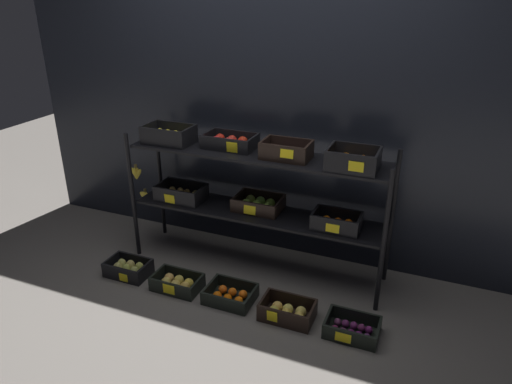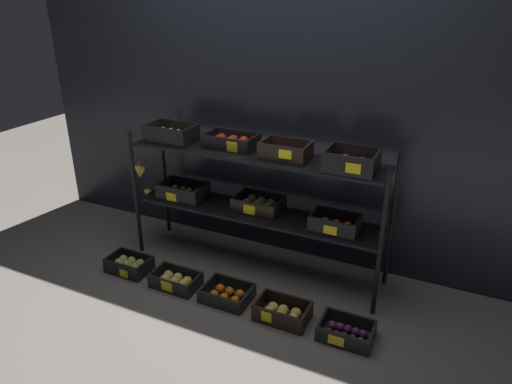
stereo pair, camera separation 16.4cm
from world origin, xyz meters
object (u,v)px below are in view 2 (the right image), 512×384
(crate_ground_tangerine, at_px, (227,295))
(crate_ground_right_apple_gold, at_px, (282,313))
(crate_ground_plum, at_px, (346,332))
(display_rack, at_px, (252,180))
(crate_ground_pear, at_px, (129,265))
(crate_ground_apple_gold, at_px, (176,281))

(crate_ground_tangerine, bearing_deg, crate_ground_right_apple_gold, -4.03)
(crate_ground_plum, bearing_deg, crate_ground_tangerine, 178.16)
(crate_ground_tangerine, distance_m, crate_ground_plum, 0.85)
(display_rack, distance_m, crate_ground_tangerine, 0.83)
(crate_ground_pear, bearing_deg, display_rack, 30.51)
(crate_ground_pear, relative_size, crate_ground_right_apple_gold, 0.92)
(crate_ground_pear, bearing_deg, crate_ground_plum, -0.73)
(crate_ground_apple_gold, relative_size, crate_ground_right_apple_gold, 0.99)
(crate_ground_tangerine, height_order, crate_ground_right_apple_gold, crate_ground_right_apple_gold)
(display_rack, distance_m, crate_ground_pear, 1.15)
(crate_ground_apple_gold, distance_m, crate_ground_plum, 1.26)
(display_rack, bearing_deg, crate_ground_apple_gold, -127.62)
(display_rack, height_order, crate_ground_apple_gold, display_rack)
(crate_ground_pear, bearing_deg, crate_ground_right_apple_gold, -1.09)
(crate_ground_pear, height_order, crate_ground_tangerine, crate_ground_pear)
(crate_ground_pear, relative_size, crate_ground_tangerine, 0.97)
(display_rack, relative_size, crate_ground_right_apple_gold, 5.80)
(crate_ground_pear, distance_m, crate_ground_tangerine, 0.84)
(crate_ground_pear, height_order, crate_ground_plum, crate_ground_pear)
(crate_ground_pear, xyz_separation_m, crate_ground_plum, (1.69, -0.02, -0.01))
(display_rack, xyz_separation_m, crate_ground_plum, (0.89, -0.50, -0.68))
(crate_ground_tangerine, bearing_deg, crate_ground_apple_gold, -177.36)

